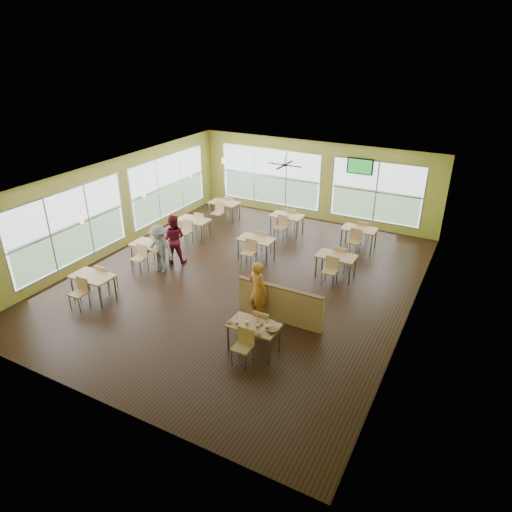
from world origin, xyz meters
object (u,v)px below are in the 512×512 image
Objects in this scene: main_table at (254,329)px; half_wall_divider at (280,304)px; food_basket at (272,330)px; man_plaid at (258,290)px.

main_table is 1.45m from half_wall_divider.
main_table is at bearing 175.61° from food_basket.
half_wall_divider is 1.43× the size of man_plaid.
main_table is 0.91× the size of man_plaid.
man_plaid is (-0.58, -0.13, 0.32)m from half_wall_divider.
man_plaid is (-0.58, 1.32, 0.21)m from main_table.
food_basket is at bearing 146.75° from man_plaid.
half_wall_divider is at bearing 108.75° from food_basket.
food_basket is (0.51, -1.49, 0.26)m from half_wall_divider.
man_plaid is at bearing 128.64° from food_basket.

